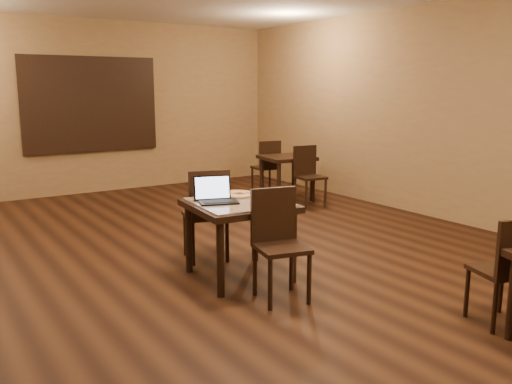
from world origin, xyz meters
TOP-DOWN VIEW (x-y plane):
  - ground at (0.00, 0.00)m, footprint 10.00×10.00m
  - wall_back at (0.00, 5.00)m, footprint 8.00×0.02m
  - wall_right at (4.00, 0.00)m, footprint 0.02×10.00m
  - mural at (0.50, 4.96)m, footprint 2.34×0.05m
  - tiled_table at (0.34, -0.20)m, footprint 0.99×0.99m
  - chair_main_near at (0.36, -0.82)m, footprint 0.50×0.50m
  - chair_main_far at (0.32, 0.41)m, footprint 0.53×0.53m
  - laptop at (0.14, -0.09)m, footprint 0.42×0.39m
  - plate at (0.56, -0.38)m, footprint 0.24×0.24m
  - pizza_slice at (0.56, -0.38)m, footprint 0.29×0.29m
  - pizza_pan at (0.46, 0.04)m, footprint 0.39×0.39m
  - pizza_whole at (0.46, 0.04)m, footprint 0.36×0.36m
  - spatula at (0.48, 0.02)m, footprint 0.14×0.26m
  - napkin_roll at (0.74, -0.34)m, footprint 0.04×0.18m
  - other_table_a at (3.00, 2.62)m, footprint 0.87×0.87m
  - other_table_a_chair_near at (3.01, 2.07)m, footprint 0.46×0.46m
  - other_table_a_chair_far at (2.99, 3.16)m, footprint 0.46×0.46m
  - other_table_c_chair_far at (1.47, -2.30)m, footprint 0.48×0.48m

SIDE VIEW (x-z plane):
  - ground at x=0.00m, z-range 0.00..0.00m
  - other_table_c_chair_far at x=1.47m, z-range 0.06..0.94m
  - other_table_a_chair_near at x=3.01m, z-range 0.06..1.00m
  - other_table_a_chair_far at x=2.99m, z-range 0.06..1.00m
  - chair_main_near at x=0.36m, z-range 0.06..1.04m
  - chair_main_far at x=0.32m, z-range 0.06..1.07m
  - other_table_a at x=3.00m, z-range 0.24..0.97m
  - tiled_table at x=0.34m, z-range 0.28..1.04m
  - pizza_pan at x=0.46m, z-range 0.76..0.77m
  - plate at x=0.56m, z-range 0.76..0.78m
  - pizza_whole at x=0.46m, z-range 0.77..0.79m
  - napkin_roll at x=0.74m, z-range 0.76..0.80m
  - pizza_slice at x=0.56m, z-range 0.77..0.80m
  - spatula at x=0.48m, z-range 0.78..0.80m
  - laptop at x=0.14m, z-range 0.70..0.95m
  - wall_back at x=0.00m, z-range 0.00..3.00m
  - wall_right at x=4.00m, z-range 0.00..3.00m
  - mural at x=0.50m, z-range 0.73..2.37m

